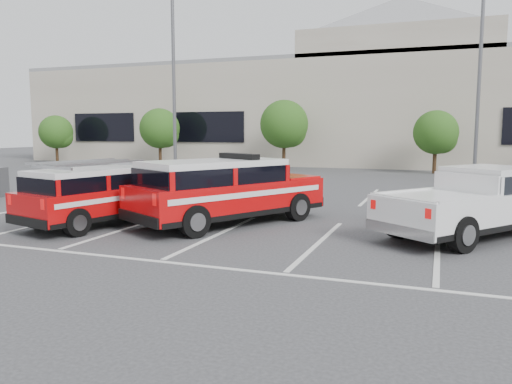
# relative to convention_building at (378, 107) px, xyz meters

# --- Properties ---
(ground) EXTENTS (120.00, 120.00, 0.00)m
(ground) POSITION_rel_convention_building_xyz_m (-0.18, -31.86, -4.72)
(ground) COLOR #343437
(ground) RESTS_ON ground
(stall_markings) EXTENTS (23.00, 15.00, 0.01)m
(stall_markings) POSITION_rel_convention_building_xyz_m (-0.18, -27.36, -4.71)
(stall_markings) COLOR silver
(stall_markings) RESTS_ON ground
(convention_building) EXTENTS (60.00, 16.99, 13.20)m
(convention_building) POSITION_rel_convention_building_xyz_m (0.00, 0.00, 0.00)
(convention_building) COLOR beige
(convention_building) RESTS_ON ground
(tree_far_left) EXTENTS (2.77, 2.77, 3.99)m
(tree_far_left) POSITION_rel_convention_building_xyz_m (-25.09, -9.82, -2.22)
(tree_far_left) COLOR #3F2B19
(tree_far_left) RESTS_ON ground
(tree_left) EXTENTS (3.07, 3.07, 4.42)m
(tree_left) POSITION_rel_convention_building_xyz_m (-15.09, -9.82, -1.95)
(tree_left) COLOR #3F2B19
(tree_left) RESTS_ON ground
(tree_mid_left) EXTENTS (3.37, 3.37, 4.85)m
(tree_mid_left) POSITION_rel_convention_building_xyz_m (-5.09, -9.82, -1.68)
(tree_mid_left) COLOR #3F2B19
(tree_mid_left) RESTS_ON ground
(tree_mid_right) EXTENTS (2.77, 2.77, 3.99)m
(tree_mid_right) POSITION_rel_convention_building_xyz_m (4.91, -9.82, -2.22)
(tree_mid_right) COLOR #3F2B19
(tree_mid_right) RESTS_ON ground
(light_pole_left) EXTENTS (0.90, 0.60, 10.24)m
(light_pole_left) POSITION_rel_convention_building_xyz_m (-8.18, -19.86, 0.47)
(light_pole_left) COLOR #59595E
(light_pole_left) RESTS_ON ground
(light_pole_mid) EXTENTS (0.90, 0.60, 10.24)m
(light_pole_mid) POSITION_rel_convention_building_xyz_m (6.82, -15.86, 0.47)
(light_pole_mid) COLOR #59595E
(light_pole_mid) RESTS_ON ground
(fire_chief_suv) EXTENTS (4.65, 6.09, 2.04)m
(fire_chief_suv) POSITION_rel_convention_building_xyz_m (-0.58, -30.36, -3.89)
(fire_chief_suv) COLOR #B4080A
(fire_chief_suv) RESTS_ON ground
(white_pickup) EXTENTS (5.08, 5.79, 1.77)m
(white_pickup) POSITION_rel_convention_building_xyz_m (6.16, -29.62, -4.01)
(white_pickup) COLOR silver
(white_pickup) RESTS_ON ground
(ladder_suv) EXTENTS (2.96, 5.02, 1.86)m
(ladder_suv) POSITION_rel_convention_building_xyz_m (-3.94, -31.71, -3.98)
(ladder_suv) COLOR #B4080A
(ladder_suv) RESTS_ON ground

